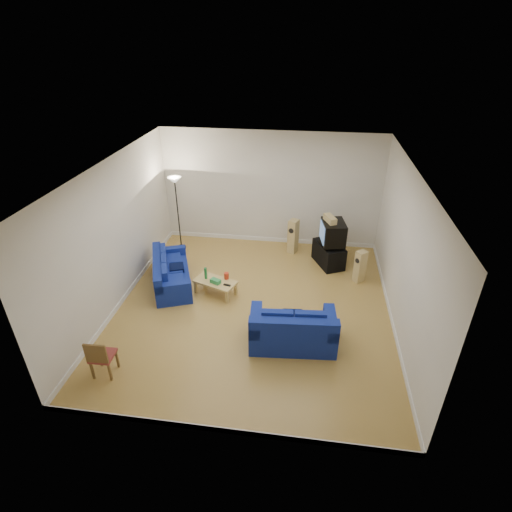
# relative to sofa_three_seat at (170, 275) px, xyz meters

# --- Properties ---
(room) EXTENTS (6.01, 6.51, 3.21)m
(room) POSITION_rel_sofa_three_seat_xyz_m (2.14, -0.63, 1.27)
(room) COLOR olive
(room) RESTS_ON ground
(sofa_three_seat) EXTENTS (1.43, 2.04, 0.72)m
(sofa_three_seat) POSITION_rel_sofa_three_seat_xyz_m (0.00, 0.00, 0.00)
(sofa_three_seat) COLOR navy
(sofa_three_seat) RESTS_ON ground
(sofa_loveseat) EXTENTS (1.74, 1.07, 0.83)m
(sofa_loveseat) POSITION_rel_sofa_three_seat_xyz_m (3.07, -1.72, 0.05)
(sofa_loveseat) COLOR navy
(sofa_loveseat) RESTS_ON ground
(coffee_table) EXTENTS (1.08, 0.79, 0.35)m
(coffee_table) POSITION_rel_sofa_three_seat_xyz_m (1.18, -0.23, 0.03)
(coffee_table) COLOR tan
(coffee_table) RESTS_ON ground
(bottle) EXTENTS (0.08, 0.08, 0.28)m
(bottle) POSITION_rel_sofa_three_seat_xyz_m (0.94, -0.15, 0.23)
(bottle) COLOR #197233
(bottle) RESTS_ON coffee_table
(tissue_box) EXTENTS (0.27, 0.22, 0.10)m
(tissue_box) POSITION_rel_sofa_three_seat_xyz_m (1.21, -0.31, 0.13)
(tissue_box) COLOR green
(tissue_box) RESTS_ON coffee_table
(red_canister) EXTENTS (0.15, 0.15, 0.15)m
(red_canister) POSITION_rel_sofa_three_seat_xyz_m (1.42, -0.10, 0.16)
(red_canister) COLOR red
(red_canister) RESTS_ON coffee_table
(remote) EXTENTS (0.18, 0.09, 0.02)m
(remote) POSITION_rel_sofa_three_seat_xyz_m (1.49, -0.37, 0.09)
(remote) COLOR black
(remote) RESTS_ON coffee_table
(tv_stand) EXTENTS (0.89, 1.09, 0.58)m
(tv_stand) POSITION_rel_sofa_three_seat_xyz_m (3.82, 1.53, 0.02)
(tv_stand) COLOR black
(tv_stand) RESTS_ON ground
(av_receiver) EXTENTS (0.48, 0.49, 0.09)m
(av_receiver) POSITION_rel_sofa_three_seat_xyz_m (3.77, 1.52, 0.36)
(av_receiver) COLOR black
(av_receiver) RESTS_ON tv_stand
(television) EXTENTS (0.66, 0.82, 0.57)m
(television) POSITION_rel_sofa_three_seat_xyz_m (3.87, 1.48, 0.69)
(television) COLOR black
(television) RESTS_ON av_receiver
(centre_speaker) EXTENTS (0.34, 0.48, 0.15)m
(centre_speaker) POSITION_rel_sofa_three_seat_xyz_m (3.76, 1.48, 1.05)
(centre_speaker) COLOR #D3B972
(centre_speaker) RESTS_ON television
(speaker_left) EXTENTS (0.31, 0.35, 0.96)m
(speaker_left) POSITION_rel_sofa_three_seat_xyz_m (2.85, 2.06, 0.21)
(speaker_left) COLOR #D3B972
(speaker_left) RESTS_ON ground
(speaker_right) EXTENTS (0.31, 0.31, 0.83)m
(speaker_right) POSITION_rel_sofa_three_seat_xyz_m (4.55, 0.80, 0.15)
(speaker_right) COLOR #D3B972
(speaker_right) RESTS_ON ground
(floor_lamp) EXTENTS (0.36, 0.36, 2.09)m
(floor_lamp) POSITION_rel_sofa_three_seat_xyz_m (-0.31, 1.85, 1.46)
(floor_lamp) COLOR black
(floor_lamp) RESTS_ON ground
(dining_chair) EXTENTS (0.41, 0.41, 0.82)m
(dining_chair) POSITION_rel_sofa_three_seat_xyz_m (-0.22, -3.02, 0.19)
(dining_chair) COLOR brown
(dining_chair) RESTS_ON ground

